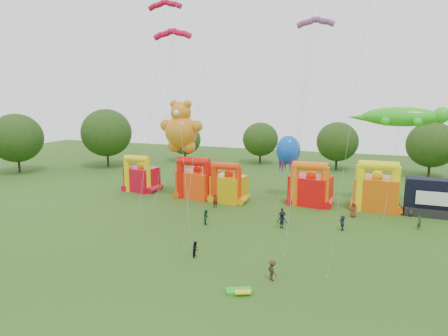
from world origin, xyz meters
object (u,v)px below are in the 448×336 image
(stage_trailer, at_px, (436,198))
(spectator_0, at_px, (204,195))
(spectator_4, at_px, (282,216))
(bouncy_castle_2, at_px, (229,186))
(teddy_bear_kite, at_px, (176,147))
(gecko_kite, at_px, (396,147))
(octopus_kite, at_px, (287,157))
(bouncy_castle_0, at_px, (141,177))

(stage_trailer, height_order, spectator_0, stage_trailer)
(spectator_4, bearing_deg, spectator_0, -66.49)
(bouncy_castle_2, relative_size, teddy_bear_kite, 0.40)
(spectator_4, bearing_deg, gecko_kite, -178.63)
(gecko_kite, relative_size, spectator_0, 7.36)
(octopus_kite, xyz_separation_m, spectator_0, (-10.72, -6.20, -5.19))
(teddy_bear_kite, height_order, spectator_0, teddy_bear_kite)
(bouncy_castle_2, bearing_deg, octopus_kite, 35.62)
(bouncy_castle_2, bearing_deg, teddy_bear_kite, -177.51)
(stage_trailer, bearing_deg, teddy_bear_kite, -175.52)
(teddy_bear_kite, distance_m, spectator_0, 8.18)
(stage_trailer, bearing_deg, octopus_kite, 171.63)
(teddy_bear_kite, xyz_separation_m, spectator_0, (4.63, -0.59, -6.72))
(octopus_kite, bearing_deg, gecko_kite, -5.18)
(bouncy_castle_2, height_order, stage_trailer, bouncy_castle_2)
(bouncy_castle_0, relative_size, spectator_4, 3.02)
(bouncy_castle_2, height_order, octopus_kite, octopus_kite)
(bouncy_castle_2, distance_m, spectator_0, 3.75)
(gecko_kite, distance_m, octopus_kite, 14.68)
(bouncy_castle_2, xyz_separation_m, stage_trailer, (26.86, 2.38, 0.05))
(octopus_kite, xyz_separation_m, spectator_4, (1.85, -12.44, -5.15))
(bouncy_castle_2, distance_m, octopus_kite, 9.82)
(spectator_4, bearing_deg, octopus_kite, -121.63)
(bouncy_castle_0, xyz_separation_m, spectator_4, (24.35, -8.68, -1.27))
(teddy_bear_kite, distance_m, gecko_kite, 30.12)
(octopus_kite, bearing_deg, spectator_4, -81.54)
(spectator_0, bearing_deg, stage_trailer, 21.97)
(octopus_kite, bearing_deg, bouncy_castle_2, -144.38)
(bouncy_castle_0, distance_m, bouncy_castle_2, 15.24)
(bouncy_castle_0, bearing_deg, spectator_0, -11.69)
(stage_trailer, bearing_deg, bouncy_castle_2, -174.93)
(stage_trailer, distance_m, octopus_kite, 20.10)
(stage_trailer, distance_m, teddy_bear_kite, 35.39)
(spectator_0, bearing_deg, bouncy_castle_2, 31.23)
(bouncy_castle_2, relative_size, spectator_4, 3.02)
(teddy_bear_kite, bearing_deg, octopus_kite, 20.05)
(stage_trailer, relative_size, spectator_4, 3.79)
(gecko_kite, bearing_deg, stage_trailer, -17.12)
(teddy_bear_kite, bearing_deg, bouncy_castle_0, 165.54)
(stage_trailer, height_order, spectator_4, stage_trailer)
(bouncy_castle_0, relative_size, octopus_kite, 0.63)
(gecko_kite, height_order, spectator_0, gecko_kite)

